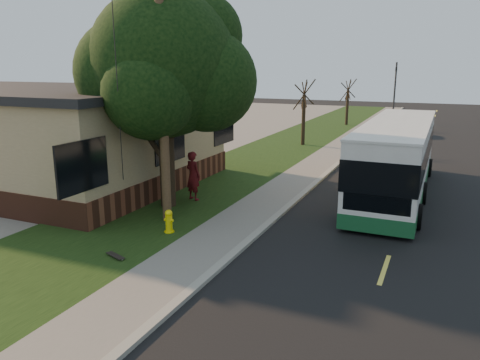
# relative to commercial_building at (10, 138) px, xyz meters

# --- Properties ---
(ground) EXTENTS (120.00, 120.00, 0.00)m
(ground) POSITION_rel_commercial_building_xyz_m (14.00, -4.00, -1.84)
(ground) COLOR black
(ground) RESTS_ON ground
(road) EXTENTS (8.00, 80.00, 0.01)m
(road) POSITION_rel_commercial_building_xyz_m (18.00, 6.00, -1.83)
(road) COLOR black
(road) RESTS_ON ground
(curb) EXTENTS (0.25, 80.00, 0.12)m
(curb) POSITION_rel_commercial_building_xyz_m (14.00, 6.00, -1.78)
(curb) COLOR gray
(curb) RESTS_ON ground
(sidewalk) EXTENTS (2.00, 80.00, 0.08)m
(sidewalk) POSITION_rel_commercial_building_xyz_m (13.00, 6.00, -1.80)
(sidewalk) COLOR slate
(sidewalk) RESTS_ON ground
(grass_verge) EXTENTS (5.00, 80.00, 0.07)m
(grass_verge) POSITION_rel_commercial_building_xyz_m (9.50, 6.00, -1.80)
(grass_verge) COLOR black
(grass_verge) RESTS_ON ground
(building_lot) EXTENTS (15.00, 80.00, 0.04)m
(building_lot) POSITION_rel_commercial_building_xyz_m (-0.50, 6.00, -1.82)
(building_lot) COLOR slate
(building_lot) RESTS_ON ground
(commercial_building) EXTENTS (18.40, 10.40, 4.25)m
(commercial_building) POSITION_rel_commercial_building_xyz_m (0.00, 0.00, 0.00)
(commercial_building) COLOR #937F5B
(commercial_building) RESTS_ON ground
(fire_hydrant) EXTENTS (0.32, 0.32, 0.74)m
(fire_hydrant) POSITION_rel_commercial_building_xyz_m (11.40, -4.00, -1.41)
(fire_hydrant) COLOR yellow
(fire_hydrant) RESTS_ON grass_verge
(utility_pole) EXTENTS (2.86, 3.21, 9.07)m
(utility_pole) POSITION_rel_commercial_building_xyz_m (10.69, -3.01, 2.79)
(utility_pole) COLOR #473321
(utility_pole) RESTS_ON ground
(leafy_tree) EXTENTS (6.30, 6.00, 7.80)m
(leafy_tree) POSITION_rel_commercial_building_xyz_m (9.83, -1.35, 3.33)
(leafy_tree) COLOR black
(leafy_tree) RESTS_ON grass_verge
(bare_tree_near) EXTENTS (1.38, 1.21, 4.31)m
(bare_tree_near) POSITION_rel_commercial_building_xyz_m (10.50, 14.00, 0.31)
(bare_tree_near) COLOR black
(bare_tree_near) RESTS_ON grass_verge
(bare_tree_far) EXTENTS (1.38, 1.21, 4.03)m
(bare_tree_far) POSITION_rel_commercial_building_xyz_m (11.00, 26.00, 0.16)
(bare_tree_far) COLOR black
(bare_tree_far) RESTS_ON grass_verge
(traffic_signal) EXTENTS (0.18, 0.22, 5.50)m
(traffic_signal) POSITION_rel_commercial_building_xyz_m (14.50, 30.00, 1.32)
(traffic_signal) COLOR #2D2D30
(traffic_signal) RESTS_ON ground
(transit_bus) EXTENTS (2.58, 11.18, 3.03)m
(transit_bus) POSITION_rel_commercial_building_xyz_m (17.41, 3.75, -0.23)
(transit_bus) COLOR silver
(transit_bus) RESTS_ON ground
(skateboarder) EXTENTS (0.81, 0.67, 1.92)m
(skateboarder) POSITION_rel_commercial_building_xyz_m (10.29, -0.44, -0.81)
(skateboarder) COLOR #531013
(skateboarder) RESTS_ON grass_verge
(skateboard_main) EXTENTS (0.45, 0.73, 0.07)m
(skateboard_main) POSITION_rel_commercial_building_xyz_m (9.73, -1.47, -1.72)
(skateboard_main) COLOR black
(skateboard_main) RESTS_ON grass_verge
(skateboard_spare) EXTENTS (0.74, 0.43, 0.07)m
(skateboard_spare) POSITION_rel_commercial_building_xyz_m (11.12, -6.32, -1.72)
(skateboard_spare) COLOR black
(skateboard_spare) RESTS_ON grass_verge
(dumpster) EXTENTS (1.54, 1.26, 1.29)m
(dumpster) POSITION_rel_commercial_building_xyz_m (6.75, -0.62, -1.15)
(dumpster) COLOR black
(dumpster) RESTS_ON building_lot
(distant_car) EXTENTS (2.38, 5.14, 1.71)m
(distant_car) POSITION_rel_commercial_building_xyz_m (15.50, 21.50, -0.99)
(distant_car) COLOR black
(distant_car) RESTS_ON ground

